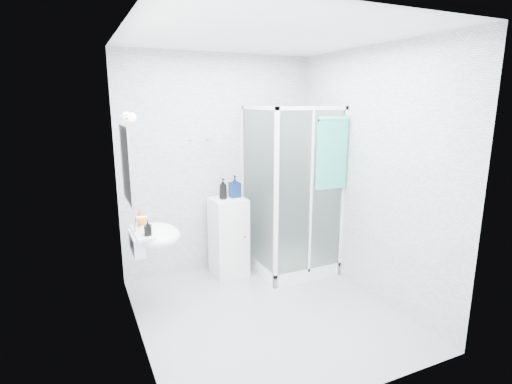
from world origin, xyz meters
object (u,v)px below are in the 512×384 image
storage_cabinet (229,237)px  hand_towel (332,152)px  soap_dispenser_orange (140,218)px  shampoo_bottle_b (235,186)px  shampoo_bottle_a (223,189)px  wall_basin (153,236)px  soap_dispenser_black (148,228)px  shower_enclosure (288,237)px

storage_cabinet → hand_towel: hand_towel is taller
hand_towel → soap_dispenser_orange: hand_towel is taller
hand_towel → shampoo_bottle_b: (-0.88, 0.68, -0.44)m
hand_towel → shampoo_bottle_a: 1.30m
storage_cabinet → hand_towel: (0.98, -0.64, 1.04)m
wall_basin → storage_cabinet: wall_basin is taller
storage_cabinet → soap_dispenser_black: size_ratio=6.64×
soap_dispenser_orange → soap_dispenser_black: (0.02, -0.33, -0.01)m
wall_basin → storage_cabinet: 1.17m
shower_enclosure → soap_dispenser_orange: shower_enclosure is taller
hand_towel → shampoo_bottle_b: bearing=142.2°
soap_dispenser_orange → soap_dispenser_black: soap_dispenser_orange is taller
soap_dispenser_orange → soap_dispenser_black: size_ratio=1.10×
shampoo_bottle_a → soap_dispenser_black: shampoo_bottle_a is taller
hand_towel → shampoo_bottle_b: hand_towel is taller
shampoo_bottle_a → shampoo_bottle_b: (0.16, 0.03, 0.01)m
shampoo_bottle_b → soap_dispenser_black: 1.38m
shampoo_bottle_b → shower_enclosure: bearing=-26.1°
soap_dispenser_black → wall_basin: bearing=66.4°
storage_cabinet → shampoo_bottle_a: bearing=165.5°
shower_enclosure → storage_cabinet: (-0.68, 0.24, 0.02)m
soap_dispenser_orange → wall_basin: bearing=-64.6°
shampoo_bottle_b → soap_dispenser_black: (-1.15, -0.75, -0.14)m
shampoo_bottle_b → wall_basin: bearing=-151.1°
hand_towel → soap_dispenser_black: size_ratio=5.60×
wall_basin → shampoo_bottle_a: bearing=31.5°
shower_enclosure → shampoo_bottle_a: size_ratio=8.24×
storage_cabinet → soap_dispenser_orange: 1.22m
shampoo_bottle_b → soap_dispenser_black: bearing=-146.9°
soap_dispenser_orange → hand_towel: bearing=-7.3°
shampoo_bottle_b → hand_towel: bearing=-37.8°
wall_basin → storage_cabinet: (0.98, 0.55, -0.33)m
soap_dispenser_orange → soap_dispenser_black: bearing=-87.1°
storage_cabinet → soap_dispenser_orange: soap_dispenser_orange is taller
shampoo_bottle_a → wall_basin: bearing=-148.5°
hand_towel → shampoo_bottle_a: bearing=147.9°
wall_basin → storage_cabinet: bearing=29.5°
shower_enclosure → shampoo_bottle_b: 0.89m
shower_enclosure → hand_towel: 1.18m
wall_basin → soap_dispenser_orange: soap_dispenser_orange is taller
shampoo_bottle_a → soap_dispenser_orange: size_ratio=1.56×
wall_basin → storage_cabinet: size_ratio=0.60×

